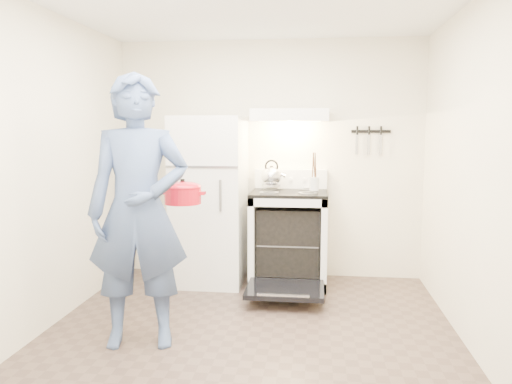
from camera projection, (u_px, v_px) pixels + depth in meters
floor at (246, 342)px, 3.70m from camera, size 3.60×3.60×0.00m
back_wall at (270, 160)px, 5.32m from camera, size 3.20×0.02×2.50m
refrigerator at (210, 200)px, 5.10m from camera, size 0.70×0.70×1.70m
stove_body at (289, 239)px, 5.07m from camera, size 0.76×0.65×0.92m
cooktop at (289, 193)px, 5.01m from camera, size 0.76×0.65×0.03m
backsplash at (291, 179)px, 5.28m from camera, size 0.76×0.07×0.20m
oven_door at (285, 290)px, 4.53m from camera, size 0.70×0.54×0.04m
oven_rack at (289, 241)px, 5.07m from camera, size 0.60×0.52×0.01m
range_hood at (290, 115)px, 4.99m from camera, size 0.76×0.50×0.12m
knife_strip at (371, 131)px, 5.14m from camera, size 0.40×0.02×0.03m
pizza_stone at (293, 238)px, 5.15m from camera, size 0.34×0.34×0.02m
tea_kettle at (271, 175)px, 5.11m from camera, size 0.25×0.21×0.31m
utensil_jar at (314, 184)px, 4.85m from camera, size 0.11×0.11×0.13m
person at (139, 212)px, 3.57m from camera, size 0.80×0.62×1.97m
dutch_oven at (183, 195)px, 3.93m from camera, size 0.36×0.29×0.23m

